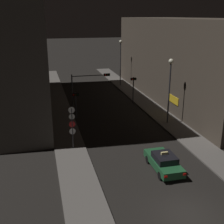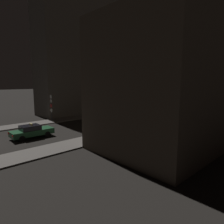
# 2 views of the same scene
# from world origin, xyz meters

# --- Properties ---
(ground_plane) EXTENTS (300.00, 300.00, 0.00)m
(ground_plane) POSITION_xyz_m (0.00, 0.00, 0.00)
(ground_plane) COLOR black
(sidewalk_left) EXTENTS (2.90, 54.13, 0.13)m
(sidewalk_left) POSITION_xyz_m (-6.05, 25.06, 0.06)
(sidewalk_left) COLOR #5B5651
(sidewalk_left) RESTS_ON ground_plane
(sidewalk_right) EXTENTS (2.90, 54.13, 0.13)m
(sidewalk_right) POSITION_xyz_m (6.05, 25.06, 0.06)
(sidewalk_right) COLOR #5B5651
(sidewalk_right) RESTS_ON ground_plane
(building_facade_left) EXTENTS (6.25, 28.59, 23.20)m
(building_facade_left) POSITION_xyz_m (-10.58, 25.99, 11.60)
(building_facade_left) COLOR #514C47
(building_facade_left) RESTS_ON ground_plane
(building_facade_right) EXTENTS (9.61, 34.01, 11.56)m
(building_facade_right) POSITION_xyz_m (12.26, 24.75, 5.78)
(building_facade_right) COLOR #473D33
(building_facade_right) RESTS_ON ground_plane
(taxi) EXTENTS (1.85, 4.47, 1.62)m
(taxi) POSITION_xyz_m (0.86, 5.62, 0.74)
(taxi) COLOR #1E512D
(taxi) RESTS_ON ground_plane
(traffic_light_overhead) EXTENTS (5.08, 0.42, 4.79)m
(traffic_light_overhead) POSITION_xyz_m (-2.28, 22.99, 3.54)
(traffic_light_overhead) COLOR #2D2D33
(traffic_light_overhead) RESTS_ON ground_plane
(traffic_light_left_kerb) EXTENTS (0.80, 0.42, 3.26)m
(traffic_light_left_kerb) POSITION_xyz_m (-4.35, 19.75, 2.37)
(traffic_light_left_kerb) COLOR #2D2D33
(traffic_light_left_kerb) RESTS_ON ground_plane
(traffic_light_right_kerb) EXTENTS (0.80, 0.42, 3.76)m
(traffic_light_right_kerb) POSITION_xyz_m (4.35, 24.23, 2.69)
(traffic_light_right_kerb) COLOR #2D2D33
(traffic_light_right_kerb) RESTS_ON ground_plane
(sign_pole_left) EXTENTS (0.58, 0.10, 4.04)m
(sign_pole_left) POSITION_xyz_m (-5.76, 11.22, 2.46)
(sign_pole_left) COLOR #2D2D33
(sign_pole_left) RESTS_ON sidewalk_left
(street_lamp_near_block) EXTENTS (0.55, 0.55, 7.35)m
(street_lamp_near_block) POSITION_xyz_m (5.67, 15.47, 5.32)
(street_lamp_near_block) COLOR #2D2D33
(street_lamp_near_block) RESTS_ON sidewalk_right
(street_lamp_far_block) EXTENTS (0.55, 0.55, 7.81)m
(street_lamp_far_block) POSITION_xyz_m (5.53, 35.19, 5.62)
(street_lamp_far_block) COLOR #2D2D33
(street_lamp_far_block) RESTS_ON sidewalk_right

